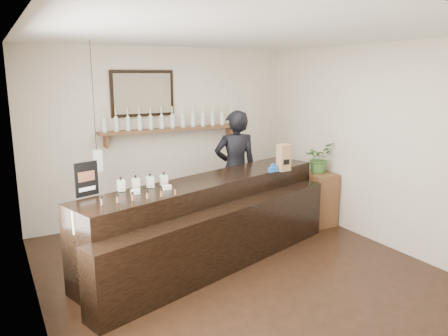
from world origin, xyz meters
TOP-DOWN VIEW (x-y plane):
  - ground at (0.00, 0.00)m, footprint 5.00×5.00m
  - room_shell at (0.00, 0.00)m, footprint 5.00×5.00m
  - back_wall_decor at (-0.14, 2.37)m, footprint 2.66×0.96m
  - counter at (-0.10, 0.56)m, footprint 3.76×2.07m
  - promo_sign at (-1.63, 0.64)m, footprint 0.27×0.11m
  - paper_bag at (1.07, 0.65)m, footprint 0.18×0.14m
  - tape_dispenser at (0.90, 0.65)m, footprint 0.15×0.07m
  - side_cabinet at (2.00, 0.99)m, footprint 0.43×0.58m
  - potted_plant at (2.00, 0.99)m, footprint 0.55×0.52m
  - shopkeeper at (0.81, 1.55)m, footprint 0.86×0.68m

SIDE VIEW (x-z plane):
  - ground at x=0.00m, z-range 0.00..0.00m
  - side_cabinet at x=2.00m, z-range 0.00..0.84m
  - counter at x=-0.10m, z-range -0.12..1.10m
  - shopkeeper at x=0.81m, z-range 0.00..2.08m
  - potted_plant at x=2.00m, z-range 0.84..1.32m
  - tape_dispenser at x=0.90m, z-range 1.03..1.15m
  - paper_bag at x=1.07m, z-range 1.04..1.42m
  - promo_sign at x=-1.63m, z-range 1.04..1.43m
  - room_shell at x=0.00m, z-range -0.80..4.20m
  - back_wall_decor at x=-0.14m, z-range 0.91..2.60m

